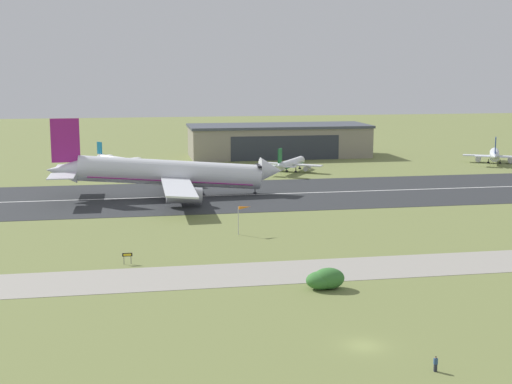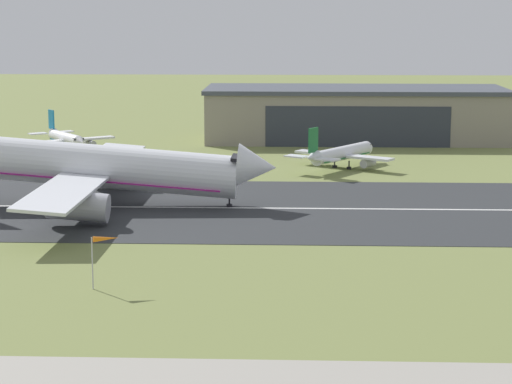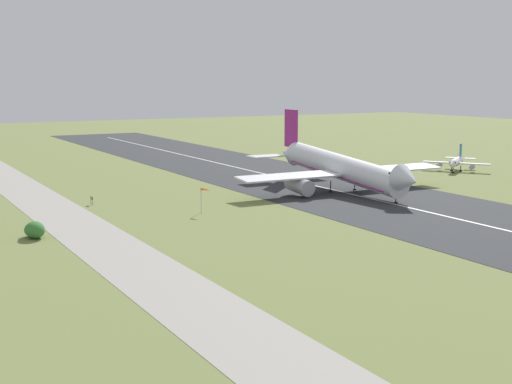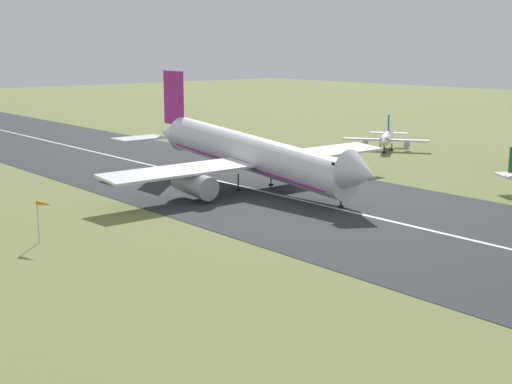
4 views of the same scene
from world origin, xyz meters
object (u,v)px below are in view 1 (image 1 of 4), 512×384
Objects in this scene: airplane_parked_centre at (495,155)px; windsock_pole at (244,209)px; airplane_parked_east at (291,164)px; shrub_clump at (324,280)px; airplane_landing at (169,174)px; spectator_left at (436,364)px; airplane_parked_west at (112,160)px; runway_sign at (127,256)px.

windsock_pole is at bearing -138.53° from airplane_parked_centre.
shrub_clump is at bearing -100.61° from airplane_parked_east.
airplane_parked_east is at bearing 42.61° from airplane_landing.
shrub_clump is 29.67m from spectator_left.
airplane_landing is 44.76m from windsock_pole.
airplane_parked_west is 0.81× the size of airplane_parked_east.
runway_sign is (-49.37, -97.01, -1.26)m from airplane_parked_east.
airplane_landing is 2.53× the size of airplane_parked_centre.
airplane_landing is 3.27× the size of airplane_parked_west.
shrub_clump is 3.01× the size of runway_sign.
airplane_parked_west is at bearing 105.39° from airplane_landing.
windsock_pole reaches higher than spectator_left.
airplane_parked_east is (39.08, 35.95, -3.10)m from airplane_landing.
airplane_parked_west is at bearing 103.62° from shrub_clump.
airplane_parked_centre is 160.44m from runway_sign.
airplane_parked_centre reaches higher than shrub_clump.
airplane_parked_west is 3.25× the size of windsock_pole.
airplane_parked_centre is at bearing 52.99° from shrub_clump.
runway_sign is at bearing 123.45° from spectator_left.
airplane_parked_centre reaches higher than spectator_left.
airplane_parked_east reaches higher than airplane_parked_west.
airplane_landing is 119.27m from airplane_parked_centre.
airplane_parked_east is at bearing 79.39° from shrub_clump.
airplane_landing is 31.36× the size of runway_sign.
airplane_landing reaches higher than windsock_pole.
airplane_parked_east is 11.85× the size of runway_sign.
airplane_parked_east is 108.86m from runway_sign.
shrub_clump is 1.02× the size of windsock_pole.
runway_sign is (-22.05, -17.89, -3.52)m from windsock_pole.
spectator_left is at bearing -120.29° from airplane_parked_centre.
airplane_parked_east is at bearing 82.98° from spectator_left.
runway_sign is at bearing -138.96° from airplane_parked_centre.
airplane_parked_east is (53.93, -18.03, -0.16)m from airplane_parked_west.
windsock_pole is 2.95× the size of runway_sign.
airplane_landing is 10.64× the size of windsock_pole.
windsock_pole is 3.26× the size of spectator_left.
airplane_parked_west is 125.93m from airplane_parked_centre.
airplane_parked_west is 56.87m from airplane_parked_east.
airplane_parked_centre is at bearing 21.80° from airplane_landing.
airplane_parked_east is 117.37m from shrub_clump.
airplane_parked_centre is 177.34m from spectator_left.
windsock_pole is (-5.71, 36.23, 3.58)m from shrub_clump.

